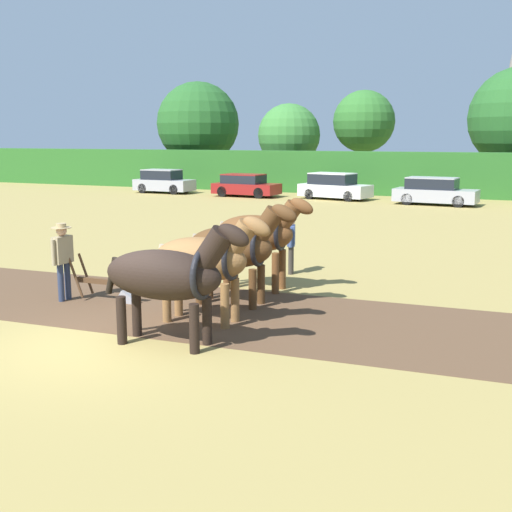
{
  "coord_description": "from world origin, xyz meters",
  "views": [
    {
      "loc": [
        6.99,
        -9.09,
        3.73
      ],
      "look_at": [
        1.44,
        3.88,
        1.1
      ],
      "focal_mm": 45.0,
      "sensor_mm": 36.0,
      "label": 1
    }
  ],
  "objects_px": {
    "draft_horse_trail_left": "(235,247)",
    "parked_car_far_left": "(163,182)",
    "farmer_at_plow": "(63,255)",
    "tree_far_left": "(198,124)",
    "parked_car_center_left": "(334,187)",
    "church_spire": "(512,99)",
    "draft_horse_lead_right": "(205,259)",
    "plow": "(111,288)",
    "draft_horse_lead_left": "(169,275)",
    "tree_left": "(289,135)",
    "parked_car_left": "(246,186)",
    "farmer_beside_team": "(291,242)",
    "tree_center_left": "(364,122)",
    "parked_car_center": "(434,192)",
    "draft_horse_trail_right": "(259,234)"
  },
  "relations": [
    {
      "from": "church_spire",
      "to": "draft_horse_trail_right",
      "type": "relative_size",
      "value": 5.5
    },
    {
      "from": "tree_far_left",
      "to": "tree_center_left",
      "type": "height_order",
      "value": "tree_far_left"
    },
    {
      "from": "tree_far_left",
      "to": "parked_car_center_left",
      "type": "relative_size",
      "value": 1.78
    },
    {
      "from": "farmer_beside_team",
      "to": "parked_car_center_left",
      "type": "bearing_deg",
      "value": 86.27
    },
    {
      "from": "tree_far_left",
      "to": "draft_horse_trail_left",
      "type": "relative_size",
      "value": 2.99
    },
    {
      "from": "parked_car_far_left",
      "to": "draft_horse_lead_left",
      "type": "bearing_deg",
      "value": -57.23
    },
    {
      "from": "draft_horse_lead_left",
      "to": "plow",
      "type": "height_order",
      "value": "draft_horse_lead_left"
    },
    {
      "from": "plow",
      "to": "tree_center_left",
      "type": "bearing_deg",
      "value": 92.5
    },
    {
      "from": "church_spire",
      "to": "plow",
      "type": "relative_size",
      "value": 8.32
    },
    {
      "from": "church_spire",
      "to": "farmer_at_plow",
      "type": "distance_m",
      "value": 61.15
    },
    {
      "from": "tree_far_left",
      "to": "church_spire",
      "type": "height_order",
      "value": "church_spire"
    },
    {
      "from": "draft_horse_lead_right",
      "to": "parked_car_center_left",
      "type": "distance_m",
      "value": 26.88
    },
    {
      "from": "draft_horse_lead_right",
      "to": "farmer_beside_team",
      "type": "relative_size",
      "value": 1.69
    },
    {
      "from": "tree_left",
      "to": "farmer_at_plow",
      "type": "xyz_separation_m",
      "value": [
        7.42,
        -34.99,
        -2.77
      ]
    },
    {
      "from": "draft_horse_lead_left",
      "to": "parked_car_left",
      "type": "relative_size",
      "value": 0.69
    },
    {
      "from": "draft_horse_trail_right",
      "to": "parked_car_center",
      "type": "height_order",
      "value": "draft_horse_trail_right"
    },
    {
      "from": "tree_center_left",
      "to": "plow",
      "type": "distance_m",
      "value": 36.94
    },
    {
      "from": "church_spire",
      "to": "parked_car_left",
      "type": "bearing_deg",
      "value": -112.32
    },
    {
      "from": "farmer_beside_team",
      "to": "parked_car_left",
      "type": "bearing_deg",
      "value": 100.22
    },
    {
      "from": "plow",
      "to": "parked_car_far_left",
      "type": "distance_m",
      "value": 29.13
    },
    {
      "from": "farmer_beside_team",
      "to": "parked_car_center_left",
      "type": "distance_m",
      "value": 21.84
    },
    {
      "from": "church_spire",
      "to": "draft_horse_lead_right",
      "type": "height_order",
      "value": "church_spire"
    },
    {
      "from": "parked_car_left",
      "to": "draft_horse_trail_left",
      "type": "bearing_deg",
      "value": -63.13
    },
    {
      "from": "draft_horse_lead_right",
      "to": "plow",
      "type": "distance_m",
      "value": 3.03
    },
    {
      "from": "farmer_beside_team",
      "to": "draft_horse_trail_left",
      "type": "bearing_deg",
      "value": -107.31
    },
    {
      "from": "draft_horse_trail_left",
      "to": "parked_car_far_left",
      "type": "xyz_separation_m",
      "value": [
        -16.79,
        24.62,
        -0.56
      ]
    },
    {
      "from": "draft_horse_lead_right",
      "to": "draft_horse_trail_left",
      "type": "bearing_deg",
      "value": 89.71
    },
    {
      "from": "farmer_beside_team",
      "to": "farmer_at_plow",
      "type": "bearing_deg",
      "value": -145.06
    },
    {
      "from": "draft_horse_lead_left",
      "to": "farmer_beside_team",
      "type": "bearing_deg",
      "value": 88.48
    },
    {
      "from": "farmer_beside_team",
      "to": "parked_car_far_left",
      "type": "height_order",
      "value": "parked_car_far_left"
    },
    {
      "from": "draft_horse_trail_right",
      "to": "plow",
      "type": "relative_size",
      "value": 1.51
    },
    {
      "from": "tree_left",
      "to": "parked_car_far_left",
      "type": "relative_size",
      "value": 1.55
    },
    {
      "from": "tree_far_left",
      "to": "draft_horse_trail_right",
      "type": "relative_size",
      "value": 3.07
    },
    {
      "from": "farmer_at_plow",
      "to": "parked_car_far_left",
      "type": "distance_m",
      "value": 28.95
    },
    {
      "from": "farmer_beside_team",
      "to": "parked_car_center",
      "type": "relative_size",
      "value": 0.34
    },
    {
      "from": "draft_horse_lead_left",
      "to": "parked_car_far_left",
      "type": "bearing_deg",
      "value": 118.99
    },
    {
      "from": "farmer_beside_team",
      "to": "parked_car_far_left",
      "type": "bearing_deg",
      "value": 111.73
    },
    {
      "from": "draft_horse_lead_left",
      "to": "parked_car_far_left",
      "type": "relative_size",
      "value": 0.73
    },
    {
      "from": "church_spire",
      "to": "parked_car_center",
      "type": "height_order",
      "value": "church_spire"
    },
    {
      "from": "farmer_at_plow",
      "to": "parked_car_center",
      "type": "distance_m",
      "value": 25.59
    },
    {
      "from": "draft_horse_trail_left",
      "to": "tree_far_left",
      "type": "bearing_deg",
      "value": 116.91
    },
    {
      "from": "draft_horse_lead_left",
      "to": "parked_car_left",
      "type": "xyz_separation_m",
      "value": [
        -10.75,
        27.43,
        -0.61
      ]
    },
    {
      "from": "tree_center_left",
      "to": "draft_horse_trail_left",
      "type": "relative_size",
      "value": 2.66
    },
    {
      "from": "draft_horse_trail_left",
      "to": "farmer_at_plow",
      "type": "distance_m",
      "value": 3.98
    },
    {
      "from": "draft_horse_lead_left",
      "to": "farmer_at_plow",
      "type": "distance_m",
      "value": 4.32
    },
    {
      "from": "parked_car_far_left",
      "to": "plow",
      "type": "bearing_deg",
      "value": -59.79
    },
    {
      "from": "tree_center_left",
      "to": "parked_car_left",
      "type": "distance_m",
      "value": 12.92
    },
    {
      "from": "tree_center_left",
      "to": "draft_horse_lead_left",
      "type": "height_order",
      "value": "tree_center_left"
    },
    {
      "from": "tree_left",
      "to": "draft_horse_lead_right",
      "type": "distance_m",
      "value": 37.13
    },
    {
      "from": "draft_horse_lead_left",
      "to": "parked_car_center",
      "type": "bearing_deg",
      "value": 85.54
    }
  ]
}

